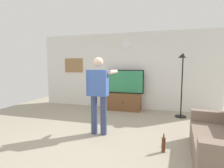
% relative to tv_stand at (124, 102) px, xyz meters
% --- Properties ---
extents(ground_plane, '(8.40, 8.40, 0.00)m').
position_rel_tv_stand_xyz_m(ground_plane, '(-0.07, -2.60, -0.29)').
color(ground_plane, '#9E937F').
extents(back_wall, '(6.40, 0.10, 2.70)m').
position_rel_tv_stand_xyz_m(back_wall, '(-0.07, 0.35, 1.06)').
color(back_wall, silver).
rests_on(back_wall, ground_plane).
extents(tv_stand, '(1.15, 0.51, 0.59)m').
position_rel_tv_stand_xyz_m(tv_stand, '(0.00, 0.00, 0.00)').
color(tv_stand, brown).
rests_on(tv_stand, ground_plane).
extents(television, '(1.31, 0.07, 0.81)m').
position_rel_tv_stand_xyz_m(television, '(0.00, 0.05, 0.70)').
color(television, black).
rests_on(television, tv_stand).
extents(wall_clock, '(0.28, 0.03, 0.28)m').
position_rel_tv_stand_xyz_m(wall_clock, '(0.00, 0.29, 2.02)').
color(wall_clock, white).
extents(framed_picture, '(0.75, 0.04, 0.54)m').
position_rel_tv_stand_xyz_m(framed_picture, '(-2.07, 0.30, 1.26)').
color(framed_picture, '#997047').
extents(floor_lamp, '(0.32, 0.32, 1.91)m').
position_rel_tv_stand_xyz_m(floor_lamp, '(1.81, -0.37, 1.07)').
color(floor_lamp, black).
rests_on(floor_lamp, ground_plane).
extents(person_standing_nearer_lamp, '(0.59, 0.78, 1.71)m').
position_rel_tv_stand_xyz_m(person_standing_nearer_lamp, '(-0.12, -2.24, 0.68)').
color(person_standing_nearer_lamp, '#384266').
rests_on(person_standing_nearer_lamp, ground_plane).
extents(beverage_bottle, '(0.07, 0.07, 0.33)m').
position_rel_tv_stand_xyz_m(beverage_bottle, '(1.26, -2.72, -0.16)').
color(beverage_bottle, '#592D19').
rests_on(beverage_bottle, ground_plane).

